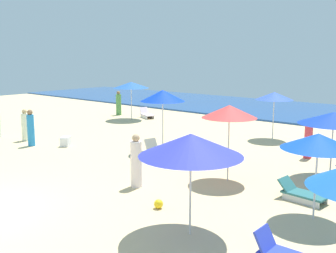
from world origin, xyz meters
TOP-DOWN VIEW (x-y plane):
  - ocean at (0.00, 24.43)m, footprint 60.00×11.14m
  - umbrella_0 at (7.09, 5.55)m, footprint 1.88×1.88m
  - lounge_chair_0_0 at (6.31, 6.63)m, footprint 1.43×0.71m
  - umbrella_1 at (1.63, 14.12)m, footprint 1.87×1.87m
  - umbrella_3 at (-8.36, 13.86)m, footprint 2.35×2.35m
  - lounge_chair_3_0 at (-8.08, 15.01)m, footprint 1.49×1.08m
  - umbrella_4 at (-0.77, 8.45)m, footprint 1.93×1.93m
  - lounge_chair_4_0 at (0.02, 7.22)m, footprint 1.30×0.79m
  - umbrella_5 at (6.14, 9.46)m, footprint 2.38×2.38m
  - umbrella_7 at (3.61, 6.86)m, footprint 1.85×1.85m
  - umbrella_8 at (5.22, 2.69)m, footprint 2.44×2.44m
  - beachgoer_0 at (-7.52, 5.75)m, footprint 0.51×0.51m
  - beachgoer_1 at (-10.52, 14.68)m, footprint 0.39×0.39m
  - beachgoer_2 at (4.47, 11.58)m, footprint 0.45×0.45m
  - beachgoer_3 at (1.74, 4.34)m, footprint 0.51×0.51m
  - beachgoer_5 at (-6.24, 5.31)m, footprint 0.44×0.44m
  - cooler_box_0 at (-5.00, 6.33)m, footprint 0.61×0.64m
  - beach_ball_1 at (3.55, 3.42)m, footprint 0.26×0.26m

SIDE VIEW (x-z plane):
  - ocean at x=0.00m, z-range 0.00..0.12m
  - beach_ball_1 at x=3.55m, z-range 0.00..0.26m
  - cooler_box_0 at x=-5.00m, z-range 0.00..0.44m
  - lounge_chair_0_0 at x=6.31m, z-range -0.07..0.52m
  - lounge_chair_3_0 at x=-8.08m, z-range -0.10..0.57m
  - lounge_chair_4_0 at x=0.02m, z-range -0.11..0.72m
  - beachgoer_0 at x=-7.52m, z-range -0.06..1.53m
  - beachgoer_2 at x=4.47m, z-range -0.05..1.60m
  - beachgoer_1 at x=-10.52m, z-range -0.06..1.65m
  - beachgoer_3 at x=1.74m, z-range -0.06..1.68m
  - beachgoer_5 at x=-6.24m, z-range -0.04..1.68m
  - umbrella_0 at x=7.09m, z-range 0.93..3.21m
  - umbrella_5 at x=6.14m, z-range 0.95..3.26m
  - umbrella_8 at x=5.22m, z-range 0.96..3.42m
  - umbrella_1 at x=1.63m, z-range 1.00..3.40m
  - umbrella_3 at x=-8.36m, z-range 1.04..3.52m
  - umbrella_7 at x=3.61m, z-range 1.08..3.67m
  - umbrella_4 at x=-0.77m, z-range 1.12..3.86m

